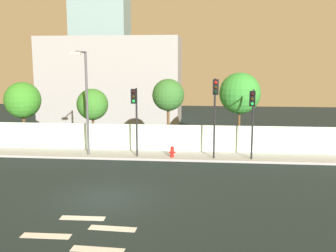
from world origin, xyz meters
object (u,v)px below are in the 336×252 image
object	(u,v)px
traffic_light_left	(252,110)
roadside_tree_midleft	(92,105)
roadside_tree_midright	(168,95)
roadside_tree_rightmost	(240,93)
traffic_light_right	(215,102)
traffic_light_center	(135,108)
roadside_tree_leftmost	(23,100)
fire_hydrant	(172,151)
street_lamp_curbside	(86,95)

from	to	relation	value
traffic_light_left	roadside_tree_midleft	bearing A→B (deg)	162.18
roadside_tree_midright	roadside_tree_rightmost	xyz separation A→B (m)	(4.97, 0.00, 0.17)
traffic_light_right	traffic_light_center	bearing A→B (deg)	176.41
traffic_light_center	roadside_tree_midleft	distance (m)	4.91
roadside_tree_leftmost	roadside_tree_rightmost	xyz separation A→B (m)	(15.66, 0.00, 0.62)
traffic_light_center	fire_hydrant	world-z (taller)	traffic_light_center
roadside_tree_midright	traffic_light_right	bearing A→B (deg)	-47.99
traffic_light_right	fire_hydrant	xyz separation A→B (m)	(-2.67, 0.79, -3.31)
fire_hydrant	roadside_tree_midright	world-z (taller)	roadside_tree_midright
traffic_light_right	traffic_light_left	bearing A→B (deg)	0.94
traffic_light_left	roadside_tree_midleft	size ratio (longest dim) A/B	1.01
traffic_light_center	street_lamp_curbside	world-z (taller)	street_lamp_curbside
roadside_tree_midright	street_lamp_curbside	bearing A→B (deg)	-151.48
street_lamp_curbside	roadside_tree_midleft	world-z (taller)	street_lamp_curbside
traffic_light_center	roadside_tree_rightmost	world-z (taller)	roadside_tree_rightmost
traffic_light_center	roadside_tree_rightmost	size ratio (longest dim) A/B	0.80
roadside_tree_midleft	traffic_light_left	bearing A→B (deg)	-17.82
traffic_light_center	roadside_tree_rightmost	distance (m)	7.51
roadside_tree_midleft	roadside_tree_rightmost	world-z (taller)	roadside_tree_rightmost
traffic_light_right	roadside_tree_midleft	distance (m)	9.38
traffic_light_center	street_lamp_curbside	xyz separation A→B (m)	(-3.31, 0.47, 0.72)
roadside_tree_midright	roadside_tree_rightmost	bearing A→B (deg)	0.00
street_lamp_curbside	roadside_tree_midleft	bearing A→B (deg)	98.04
street_lamp_curbside	traffic_light_left	bearing A→B (deg)	-4.05
roadside_tree_rightmost	fire_hydrant	bearing A→B (deg)	-148.18
fire_hydrant	roadside_tree_rightmost	size ratio (longest dim) A/B	0.13
roadside_tree_midleft	roadside_tree_rightmost	size ratio (longest dim) A/B	0.79
roadside_tree_rightmost	roadside_tree_midright	bearing A→B (deg)	-180.00
traffic_light_left	traffic_light_right	distance (m)	2.29
traffic_light_left	street_lamp_curbside	world-z (taller)	street_lamp_curbside
traffic_light_right	roadside_tree_midleft	size ratio (longest dim) A/B	1.16
fire_hydrant	roadside_tree_midleft	bearing A→B (deg)	155.31
traffic_light_right	roadside_tree_rightmost	bearing A→B (deg)	63.36
fire_hydrant	roadside_tree_midright	size ratio (longest dim) A/B	0.14
roadside_tree_leftmost	traffic_light_right	bearing A→B (deg)	-14.32
street_lamp_curbside	fire_hydrant	bearing A→B (deg)	0.05
fire_hydrant	roadside_tree_midleft	distance (m)	7.12
street_lamp_curbside	roadside_tree_rightmost	bearing A→B (deg)	15.36
roadside_tree_leftmost	roadside_tree_midleft	bearing A→B (deg)	0.00
traffic_light_right	roadside_tree_midright	world-z (taller)	traffic_light_right
traffic_light_right	fire_hydrant	bearing A→B (deg)	163.58
roadside_tree_midleft	roadside_tree_rightmost	xyz separation A→B (m)	(10.44, 0.00, 0.88)
traffic_light_center	roadside_tree_rightmost	xyz separation A→B (m)	(6.74, 3.23, 0.71)
traffic_light_left	traffic_light_right	world-z (taller)	traffic_light_right
roadside_tree_midleft	fire_hydrant	bearing A→B (deg)	-24.69
roadside_tree_leftmost	roadside_tree_rightmost	size ratio (longest dim) A/B	0.87
traffic_light_right	fire_hydrant	world-z (taller)	traffic_light_right
roadside_tree_leftmost	roadside_tree_rightmost	distance (m)	15.67
street_lamp_curbside	roadside_tree_leftmost	bearing A→B (deg)	153.77
street_lamp_curbside	roadside_tree_midleft	xyz separation A→B (m)	(-0.39, 2.76, -0.90)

